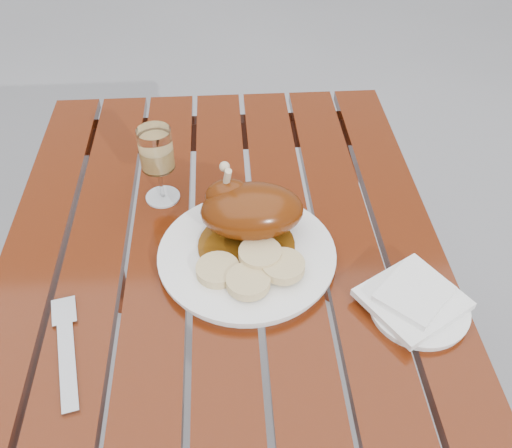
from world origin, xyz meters
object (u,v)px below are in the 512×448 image
(table, at_px, (230,387))
(wine_glass, at_px, (158,166))
(dinner_plate, at_px, (247,256))
(ashtray, at_px, (237,211))
(side_plate, at_px, (419,308))

(table, height_order, wine_glass, wine_glass)
(dinner_plate, relative_size, wine_glass, 1.97)
(wine_glass, height_order, ashtray, wine_glass)
(table, relative_size, dinner_plate, 3.81)
(dinner_plate, distance_m, side_plate, 0.30)
(table, bearing_deg, ashtray, 78.17)
(dinner_plate, relative_size, ashtray, 2.84)
(side_plate, bearing_deg, wine_glass, 143.93)
(table, relative_size, side_plate, 7.35)
(side_plate, height_order, ashtray, ashtray)
(wine_glass, xyz_separation_m, side_plate, (0.43, -0.31, -0.07))
(wine_glass, bearing_deg, side_plate, -36.07)
(wine_glass, distance_m, side_plate, 0.54)
(side_plate, distance_m, ashtray, 0.38)
(wine_glass, relative_size, ashtray, 1.44)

